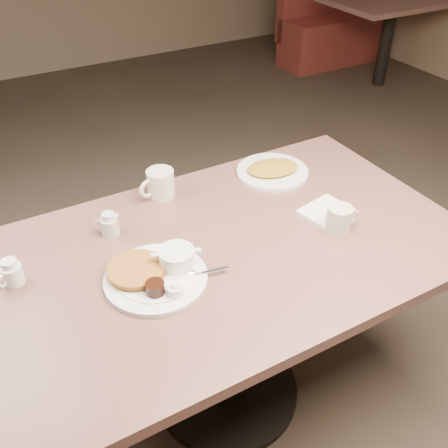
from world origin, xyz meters
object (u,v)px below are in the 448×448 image
diner_table (227,285)px  creamer_left (11,273)px  creamer_right (109,225)px  hash_plate (272,170)px  main_plate (157,272)px  coffee_mug_far (160,184)px  booth_back_right (338,21)px  coffee_mug_near (340,219)px

diner_table → creamer_left: 0.66m
creamer_right → hash_plate: creamer_right is taller
main_plate → coffee_mug_far: bearing=65.3°
coffee_mug_far → creamer_left: size_ratio=1.74×
creamer_left → booth_back_right: size_ratio=0.06×
booth_back_right → coffee_mug_near: bearing=-130.4°
coffee_mug_far → booth_back_right: (2.94, 2.50, -0.39)m
coffee_mug_near → diner_table: bearing=162.7°
coffee_mug_near → hash_plate: bearing=87.8°
main_plate → coffee_mug_far: coffee_mug_far is taller
coffee_mug_near → booth_back_right: bearing=49.6°
coffee_mug_far → creamer_right: size_ratio=1.81×
main_plate → coffee_mug_near: (0.60, -0.08, 0.02)m
hash_plate → booth_back_right: (2.51, 2.56, -0.35)m
creamer_right → creamer_left: bearing=-165.1°
coffee_mug_near → main_plate: bearing=172.6°
main_plate → booth_back_right: bearing=42.8°
coffee_mug_near → hash_plate: (0.02, 0.40, -0.03)m
coffee_mug_far → booth_back_right: 3.87m
coffee_mug_near → creamer_left: 0.99m
coffee_mug_near → hash_plate: 0.40m
coffee_mug_near → coffee_mug_far: bearing=131.6°
coffee_mug_far → booth_back_right: bearing=40.4°
creamer_right → booth_back_right: (3.17, 2.62, -0.38)m
diner_table → hash_plate: 0.50m
main_plate → creamer_right: size_ratio=4.84×
diner_table → creamer_left: creamer_left is taller
creamer_left → hash_plate: size_ratio=0.26×
creamer_left → coffee_mug_far: bearing=21.1°
main_plate → creamer_left: bearing=153.6°
booth_back_right → hash_plate: bearing=-134.4°
hash_plate → coffee_mug_near: bearing=-92.2°
main_plate → coffee_mug_near: size_ratio=3.21×
creamer_left → creamer_right: (0.31, 0.08, 0.00)m
hash_plate → booth_back_right: 3.60m
main_plate → coffee_mug_near: coffee_mug_near is taller
hash_plate → booth_back_right: size_ratio=0.24×
diner_table → creamer_right: creamer_right is taller
coffee_mug_far → creamer_right: bearing=-151.1°
main_plate → hash_plate: main_plate is taller
hash_plate → booth_back_right: booth_back_right is taller
coffee_mug_near → creamer_left: bearing=164.9°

